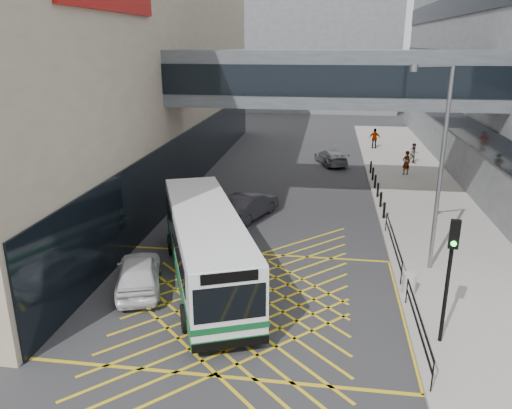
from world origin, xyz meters
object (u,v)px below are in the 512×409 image
at_px(car_white, 139,272).
at_px(car_dark, 249,205).
at_px(pedestrian_c, 375,138).
at_px(car_silver, 331,156).
at_px(litter_bin, 409,284).
at_px(street_lamp, 438,158).
at_px(pedestrian_b, 414,154).
at_px(bus, 206,244).
at_px(traffic_light, 450,264).
at_px(pedestrian_a, 406,163).

height_order(car_white, car_dark, car_white).
bearing_deg(pedestrian_c, car_white, 72.31).
height_order(car_dark, car_silver, car_dark).
xyz_separation_m(litter_bin, pedestrian_c, (0.87, 28.01, 0.48)).
relative_size(car_white, car_silver, 1.09).
height_order(car_white, street_lamp, street_lamp).
height_order(car_dark, pedestrian_c, pedestrian_c).
bearing_deg(pedestrian_b, bus, -132.81).
bearing_deg(car_white, litter_bin, 166.53).
height_order(litter_bin, pedestrian_b, pedestrian_b).
distance_m(traffic_light, pedestrian_a, 22.14).
relative_size(bus, traffic_light, 2.57).
distance_m(bus, litter_bin, 8.14).
height_order(car_dark, traffic_light, traffic_light).
bearing_deg(pedestrian_a, street_lamp, 54.79).
distance_m(car_dark, traffic_light, 14.21).
height_order(car_white, pedestrian_a, pedestrian_a).
xyz_separation_m(car_dark, litter_bin, (7.54, -8.22, -0.14)).
bearing_deg(street_lamp, pedestrian_b, 58.96).
bearing_deg(litter_bin, car_silver, 97.89).
distance_m(car_silver, pedestrian_c, 7.34).
bearing_deg(street_lamp, litter_bin, -137.47).
relative_size(car_dark, pedestrian_b, 2.85).
distance_m(street_lamp, pedestrian_c, 25.87).
bearing_deg(traffic_light, pedestrian_a, 94.66).
xyz_separation_m(car_white, pedestrian_b, (14.03, 23.20, 0.24)).
distance_m(bus, car_dark, 7.99).
bearing_deg(pedestrian_a, car_silver, -60.23).
height_order(car_silver, pedestrian_c, pedestrian_c).
distance_m(litter_bin, pedestrian_c, 28.03).
xyz_separation_m(car_dark, pedestrian_c, (8.41, 19.79, 0.34)).
xyz_separation_m(car_white, pedestrian_c, (11.42, 28.86, 0.33)).
bearing_deg(traffic_light, street_lamp, 94.27).
xyz_separation_m(car_dark, traffic_light, (8.08, -11.48, 2.21)).
relative_size(bus, street_lamp, 1.29).
relative_size(traffic_light, pedestrian_b, 2.64).
height_order(car_dark, pedestrian_a, pedestrian_a).
bearing_deg(bus, litter_bin, -23.60).
bearing_deg(litter_bin, street_lamp, 66.61).
xyz_separation_m(pedestrian_a, pedestrian_b, (1.10, 3.63, -0.07)).
bearing_deg(litter_bin, traffic_light, -80.70).
height_order(car_white, pedestrian_b, pedestrian_b).
xyz_separation_m(bus, car_dark, (0.53, 7.92, -0.90)).
bearing_deg(traffic_light, car_white, 177.18).
bearing_deg(car_dark, street_lamp, 167.72).
distance_m(traffic_light, litter_bin, 4.06).
height_order(street_lamp, pedestrian_a, street_lamp).
relative_size(bus, pedestrian_c, 6.09).
relative_size(car_silver, pedestrian_c, 2.33).
distance_m(bus, pedestrian_a, 21.19).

